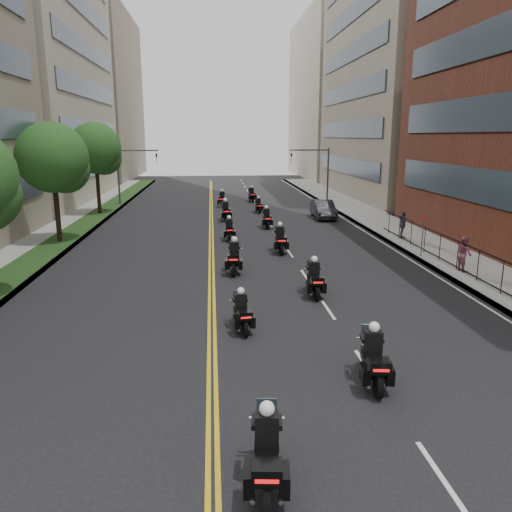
{
  "coord_description": "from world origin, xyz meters",
  "views": [
    {
      "loc": [
        -1.35,
        -8.56,
        6.79
      ],
      "look_at": [
        0.57,
        13.13,
        1.53
      ],
      "focal_mm": 35.0,
      "sensor_mm": 36.0,
      "label": 1
    }
  ],
  "objects_px": {
    "motorcycle_9": "(258,206)",
    "pedestrian_b": "(464,254)",
    "motorcycle_0": "(267,456)",
    "motorcycle_11": "(252,195)",
    "motorcycle_5": "(280,241)",
    "motorcycle_6": "(229,230)",
    "motorcycle_4": "(234,259)",
    "parked_sedan": "(323,209)",
    "motorcycle_8": "(226,212)",
    "motorcycle_1": "(373,360)",
    "motorcycle_2": "(242,314)",
    "motorcycle_7": "(267,219)",
    "pedestrian_c": "(403,225)",
    "motorcycle_10": "(222,200)",
    "motorcycle_3": "(314,280)"
  },
  "relations": [
    {
      "from": "motorcycle_9",
      "to": "pedestrian_b",
      "type": "height_order",
      "value": "pedestrian_b"
    },
    {
      "from": "motorcycle_0",
      "to": "motorcycle_11",
      "type": "xyz_separation_m",
      "value": [
        3.23,
        43.99,
        -0.03
      ]
    },
    {
      "from": "motorcycle_5",
      "to": "motorcycle_6",
      "type": "distance_m",
      "value": 4.88
    },
    {
      "from": "motorcycle_4",
      "to": "motorcycle_9",
      "type": "relative_size",
      "value": 1.22
    },
    {
      "from": "motorcycle_6",
      "to": "motorcycle_11",
      "type": "bearing_deg",
      "value": 80.51
    },
    {
      "from": "motorcycle_4",
      "to": "motorcycle_9",
      "type": "height_order",
      "value": "motorcycle_4"
    },
    {
      "from": "motorcycle_0",
      "to": "parked_sedan",
      "type": "xyz_separation_m",
      "value": [
        8.39,
        32.63,
        0.04
      ]
    },
    {
      "from": "motorcycle_8",
      "to": "motorcycle_11",
      "type": "height_order",
      "value": "motorcycle_8"
    },
    {
      "from": "motorcycle_1",
      "to": "parked_sedan",
      "type": "distance_m",
      "value": 29.1
    },
    {
      "from": "motorcycle_8",
      "to": "parked_sedan",
      "type": "relative_size",
      "value": 0.55
    },
    {
      "from": "motorcycle_2",
      "to": "motorcycle_11",
      "type": "xyz_separation_m",
      "value": [
        3.22,
        35.7,
        0.07
      ]
    },
    {
      "from": "motorcycle_8",
      "to": "motorcycle_2",
      "type": "bearing_deg",
      "value": -95.17
    },
    {
      "from": "motorcycle_8",
      "to": "pedestrian_b",
      "type": "relative_size",
      "value": 1.43
    },
    {
      "from": "motorcycle_2",
      "to": "motorcycle_9",
      "type": "bearing_deg",
      "value": 76.37
    },
    {
      "from": "motorcycle_2",
      "to": "motorcycle_4",
      "type": "relative_size",
      "value": 0.84
    },
    {
      "from": "motorcycle_7",
      "to": "motorcycle_4",
      "type": "bearing_deg",
      "value": -104.2
    },
    {
      "from": "motorcycle_6",
      "to": "pedestrian_c",
      "type": "height_order",
      "value": "pedestrian_c"
    },
    {
      "from": "motorcycle_0",
      "to": "motorcycle_1",
      "type": "relative_size",
      "value": 1.0
    },
    {
      "from": "motorcycle_1",
      "to": "pedestrian_b",
      "type": "distance_m",
      "value": 13.6
    },
    {
      "from": "motorcycle_2",
      "to": "motorcycle_10",
      "type": "xyz_separation_m",
      "value": [
        0.01,
        32.35,
        0.06
      ]
    },
    {
      "from": "motorcycle_1",
      "to": "pedestrian_b",
      "type": "relative_size",
      "value": 1.38
    },
    {
      "from": "motorcycle_0",
      "to": "motorcycle_6",
      "type": "bearing_deg",
      "value": 95.75
    },
    {
      "from": "motorcycle_6",
      "to": "pedestrian_c",
      "type": "distance_m",
      "value": 11.51
    },
    {
      "from": "parked_sedan",
      "to": "motorcycle_6",
      "type": "bearing_deg",
      "value": -132.97
    },
    {
      "from": "motorcycle_1",
      "to": "motorcycle_7",
      "type": "relative_size",
      "value": 1.06
    },
    {
      "from": "motorcycle_6",
      "to": "parked_sedan",
      "type": "xyz_separation_m",
      "value": [
        8.24,
        8.37,
        0.1
      ]
    },
    {
      "from": "motorcycle_7",
      "to": "motorcycle_2",
      "type": "bearing_deg",
      "value": -99.36
    },
    {
      "from": "motorcycle_3",
      "to": "motorcycle_7",
      "type": "xyz_separation_m",
      "value": [
        -0.27,
        16.55,
        -0.02
      ]
    },
    {
      "from": "motorcycle_4",
      "to": "pedestrian_c",
      "type": "bearing_deg",
      "value": 36.16
    },
    {
      "from": "motorcycle_6",
      "to": "motorcycle_7",
      "type": "distance_m",
      "value": 5.21
    },
    {
      "from": "motorcycle_1",
      "to": "motorcycle_8",
      "type": "height_order",
      "value": "motorcycle_8"
    },
    {
      "from": "motorcycle_7",
      "to": "pedestrian_b",
      "type": "bearing_deg",
      "value": -58.91
    },
    {
      "from": "motorcycle_4",
      "to": "pedestrian_b",
      "type": "relative_size",
      "value": 1.43
    },
    {
      "from": "motorcycle_9",
      "to": "motorcycle_10",
      "type": "xyz_separation_m",
      "value": [
        -3.19,
        4.56,
        0.07
      ]
    },
    {
      "from": "pedestrian_c",
      "to": "motorcycle_8",
      "type": "bearing_deg",
      "value": 68.27
    },
    {
      "from": "motorcycle_5",
      "to": "motorcycle_11",
      "type": "bearing_deg",
      "value": 90.58
    },
    {
      "from": "motorcycle_2",
      "to": "pedestrian_b",
      "type": "relative_size",
      "value": 1.2
    },
    {
      "from": "motorcycle_8",
      "to": "motorcycle_10",
      "type": "height_order",
      "value": "motorcycle_8"
    },
    {
      "from": "motorcycle_1",
      "to": "motorcycle_2",
      "type": "distance_m",
      "value": 5.52
    },
    {
      "from": "parked_sedan",
      "to": "pedestrian_c",
      "type": "relative_size",
      "value": 2.52
    },
    {
      "from": "parked_sedan",
      "to": "pedestrian_b",
      "type": "bearing_deg",
      "value": -78.23
    },
    {
      "from": "motorcycle_3",
      "to": "motorcycle_10",
      "type": "relative_size",
      "value": 1.03
    },
    {
      "from": "motorcycle_6",
      "to": "motorcycle_8",
      "type": "xyz_separation_m",
      "value": [
        -0.02,
        7.73,
        0.08
      ]
    },
    {
      "from": "motorcycle_4",
      "to": "motorcycle_5",
      "type": "bearing_deg",
      "value": 60.43
    },
    {
      "from": "motorcycle_4",
      "to": "pedestrian_b",
      "type": "height_order",
      "value": "pedestrian_b"
    },
    {
      "from": "motorcycle_1",
      "to": "motorcycle_10",
      "type": "bearing_deg",
      "value": 102.37
    },
    {
      "from": "motorcycle_7",
      "to": "motorcycle_6",
      "type": "bearing_deg",
      "value": -125.42
    },
    {
      "from": "motorcycle_0",
      "to": "motorcycle_11",
      "type": "distance_m",
      "value": 44.11
    },
    {
      "from": "motorcycle_9",
      "to": "motorcycle_3",
      "type": "bearing_deg",
      "value": -94.76
    },
    {
      "from": "motorcycle_7",
      "to": "motorcycle_1",
      "type": "bearing_deg",
      "value": -89.91
    }
  ]
}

